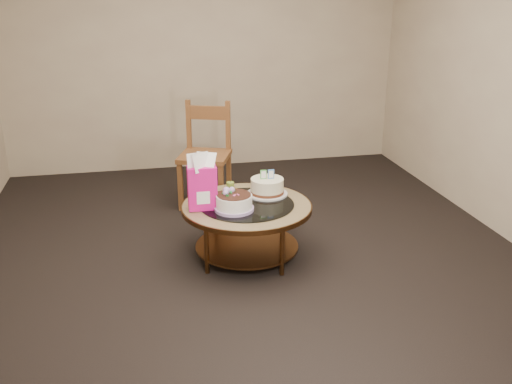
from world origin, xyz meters
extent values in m
plane|color=black|center=(0.00, 0.00, 0.00)|extent=(5.00, 5.00, 0.00)
cube|color=tan|center=(0.00, 2.50, 1.30)|extent=(4.50, 0.02, 2.60)
cube|color=tan|center=(0.00, -2.50, 1.30)|extent=(4.50, 0.02, 2.60)
cylinder|color=#563318|center=(0.35, 0.20, 0.21)|extent=(0.04, 0.04, 0.42)
cylinder|color=#563318|center=(-0.20, 0.35, 0.21)|extent=(0.04, 0.04, 0.42)
cylinder|color=#563318|center=(-0.35, -0.20, 0.21)|extent=(0.04, 0.04, 0.42)
cylinder|color=#563318|center=(0.20, -0.35, 0.21)|extent=(0.04, 0.04, 0.42)
cylinder|color=#563318|center=(0.00, 0.00, 0.10)|extent=(0.82, 0.82, 0.02)
cylinder|color=#563318|center=(0.00, 0.00, 0.43)|extent=(1.02, 1.02, 0.04)
cylinder|color=#957D52|center=(0.00, 0.00, 0.45)|extent=(1.00, 1.00, 0.01)
cylinder|color=black|center=(0.00, 0.00, 0.45)|extent=(0.74, 0.74, 0.01)
cylinder|color=#B08FCA|center=(-0.12, -0.11, 0.47)|extent=(0.30, 0.30, 0.02)
cylinder|color=white|center=(-0.12, -0.11, 0.52)|extent=(0.27, 0.27, 0.12)
cylinder|color=black|center=(-0.12, -0.11, 0.58)|extent=(0.26, 0.26, 0.01)
sphere|color=#B08FCA|center=(-0.17, -0.06, 0.60)|extent=(0.05, 0.05, 0.05)
sphere|color=#B08FCA|center=(-0.12, -0.05, 0.60)|extent=(0.05, 0.05, 0.05)
sphere|color=#B08FCA|center=(-0.18, -0.10, 0.60)|extent=(0.04, 0.04, 0.04)
cone|color=#1C6B2B|center=(-0.13, -0.08, 0.59)|extent=(0.03, 0.04, 0.03)
cone|color=#1C6B2B|center=(-0.20, -0.07, 0.59)|extent=(0.04, 0.04, 0.03)
cone|color=#1C6B2B|center=(-0.10, -0.04, 0.59)|extent=(0.04, 0.04, 0.03)
cone|color=#1C6B2B|center=(-0.16, -0.13, 0.59)|extent=(0.04, 0.04, 0.03)
cylinder|color=silver|center=(0.20, 0.17, 0.46)|extent=(0.33, 0.33, 0.01)
cylinder|color=#4E2616|center=(0.20, 0.17, 0.48)|extent=(0.27, 0.27, 0.02)
cylinder|color=beige|center=(0.20, 0.17, 0.54)|extent=(0.27, 0.27, 0.10)
cube|color=green|center=(0.17, 0.17, 0.63)|extent=(0.05, 0.01, 0.08)
cube|color=white|center=(0.17, 0.17, 0.63)|extent=(0.04, 0.01, 0.06)
cube|color=#3C76CC|center=(0.23, 0.17, 0.63)|extent=(0.05, 0.01, 0.08)
cube|color=white|center=(0.23, 0.17, 0.63)|extent=(0.04, 0.01, 0.06)
cube|color=#E41588|center=(-0.34, -0.02, 0.63)|extent=(0.22, 0.12, 0.33)
cube|color=white|center=(-0.34, -0.02, 0.57)|extent=(0.10, 0.12, 0.10)
cube|color=#F0E163|center=(-0.08, 0.29, 0.46)|extent=(0.13, 0.13, 0.01)
cylinder|color=gold|center=(-0.08, 0.29, 0.47)|extent=(0.12, 0.12, 0.01)
cylinder|color=olive|center=(-0.08, 0.29, 0.51)|extent=(0.06, 0.06, 0.06)
cylinder|color=black|center=(-0.08, 0.29, 0.55)|extent=(0.00, 0.00, 0.01)
cube|color=brown|center=(-0.18, 1.22, 0.49)|extent=(0.59, 0.59, 0.04)
cube|color=brown|center=(-0.43, 1.11, 0.25)|extent=(0.06, 0.06, 0.49)
cube|color=brown|center=(-0.06, 0.97, 0.25)|extent=(0.06, 0.06, 0.49)
cube|color=brown|center=(-0.29, 1.48, 0.25)|extent=(0.06, 0.06, 0.49)
cube|color=brown|center=(0.08, 1.34, 0.25)|extent=(0.06, 0.06, 0.49)
cube|color=brown|center=(-0.29, 1.48, 0.75)|extent=(0.06, 0.06, 0.51)
cube|color=brown|center=(0.08, 1.34, 0.75)|extent=(0.06, 0.06, 0.51)
cube|color=brown|center=(-0.11, 1.41, 0.88)|extent=(0.38, 0.17, 0.13)
camera|label=1|loc=(-0.78, -4.05, 2.08)|focal=40.00mm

